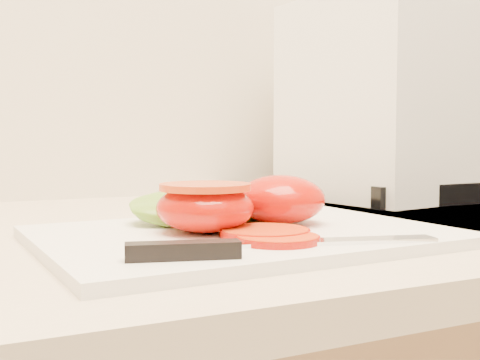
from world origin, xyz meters
name	(u,v)px	position (x,y,z in m)	size (l,w,h in m)	color
cutting_board	(245,236)	(0.00, 1.55, 0.94)	(0.36, 0.26, 0.01)	white
tomato_half_dome	(280,199)	(0.05, 1.57, 0.96)	(0.09, 0.09, 0.05)	#B01A00
tomato_half_cut	(205,206)	(-0.04, 1.55, 0.96)	(0.09, 0.09, 0.04)	#B01A00
tomato_slice_0	(265,233)	(0.00, 1.51, 0.94)	(0.07, 0.07, 0.01)	#CB5216
tomato_slice_1	(278,239)	(-0.01, 1.48, 0.94)	(0.07, 0.07, 0.01)	#CB5216
lettuce_leaf_0	(195,208)	(-0.02, 1.62, 0.95)	(0.14, 0.09, 0.03)	#6EB530
lettuce_leaf_1	(233,205)	(0.02, 1.63, 0.95)	(0.12, 0.09, 0.03)	#6EB530
knife	(249,247)	(-0.05, 1.45, 0.94)	(0.25, 0.06, 0.01)	silver
appliance	(376,101)	(0.35, 1.80, 1.08)	(0.20, 0.25, 0.30)	white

